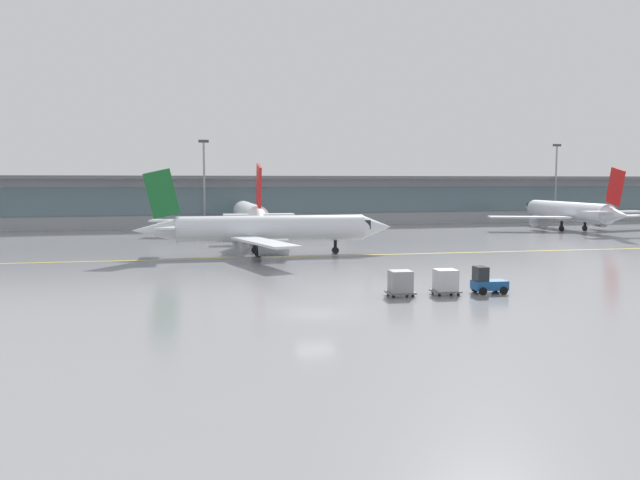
{
  "coord_description": "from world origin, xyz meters",
  "views": [
    {
      "loc": [
        -9.91,
        -39.92,
        8.66
      ],
      "look_at": [
        5.25,
        19.13,
        3.0
      ],
      "focal_mm": 35.82,
      "sensor_mm": 36.0,
      "label": 1
    }
  ],
  "objects_px": {
    "cargo_dolly_lead": "(446,281)",
    "cargo_dolly_trailing": "(400,282)",
    "gate_airplane_2": "(569,212)",
    "taxiing_regional_jet": "(268,229)",
    "gate_airplane_1": "(250,214)",
    "apron_light_mast_1": "(204,181)",
    "apron_light_mast_2": "(556,180)",
    "baggage_tug": "(487,282)"
  },
  "relations": [
    {
      "from": "gate_airplane_2",
      "to": "baggage_tug",
      "type": "bearing_deg",
      "value": 144.5
    },
    {
      "from": "apron_light_mast_1",
      "to": "apron_light_mast_2",
      "type": "distance_m",
      "value": 72.2
    },
    {
      "from": "taxiing_regional_jet",
      "to": "cargo_dolly_lead",
      "type": "distance_m",
      "value": 30.4
    },
    {
      "from": "gate_airplane_1",
      "to": "gate_airplane_2",
      "type": "xyz_separation_m",
      "value": [
        55.93,
        -3.59,
        -0.09
      ]
    },
    {
      "from": "apron_light_mast_1",
      "to": "baggage_tug",
      "type": "bearing_deg",
      "value": -77.19
    },
    {
      "from": "gate_airplane_1",
      "to": "cargo_dolly_trailing",
      "type": "xyz_separation_m",
      "value": [
        3.24,
        -56.82,
        -2.29
      ]
    },
    {
      "from": "gate_airplane_1",
      "to": "apron_light_mast_2",
      "type": "relative_size",
      "value": 2.07
    },
    {
      "from": "gate_airplane_1",
      "to": "baggage_tug",
      "type": "height_order",
      "value": "gate_airplane_1"
    },
    {
      "from": "gate_airplane_1",
      "to": "apron_light_mast_1",
      "type": "height_order",
      "value": "apron_light_mast_1"
    },
    {
      "from": "gate_airplane_1",
      "to": "taxiing_regional_jet",
      "type": "distance_m",
      "value": 28.08
    },
    {
      "from": "apron_light_mast_2",
      "to": "apron_light_mast_1",
      "type": "bearing_deg",
      "value": -179.03
    },
    {
      "from": "cargo_dolly_trailing",
      "to": "baggage_tug",
      "type": "bearing_deg",
      "value": -0.0
    },
    {
      "from": "gate_airplane_2",
      "to": "apron_light_mast_1",
      "type": "distance_m",
      "value": 64.7
    },
    {
      "from": "taxiing_regional_jet",
      "to": "apron_light_mast_2",
      "type": "relative_size",
      "value": 1.87
    },
    {
      "from": "gate_airplane_2",
      "to": "cargo_dolly_trailing",
      "type": "relative_size",
      "value": 14.78
    },
    {
      "from": "taxiing_regional_jet",
      "to": "cargo_dolly_lead",
      "type": "height_order",
      "value": "taxiing_regional_jet"
    },
    {
      "from": "cargo_dolly_lead",
      "to": "cargo_dolly_trailing",
      "type": "relative_size",
      "value": 1.0
    },
    {
      "from": "gate_airplane_2",
      "to": "cargo_dolly_lead",
      "type": "distance_m",
      "value": 72.66
    },
    {
      "from": "taxiing_regional_jet",
      "to": "baggage_tug",
      "type": "bearing_deg",
      "value": -64.73
    },
    {
      "from": "gate_airplane_1",
      "to": "gate_airplane_2",
      "type": "bearing_deg",
      "value": -91.14
    },
    {
      "from": "gate_airplane_1",
      "to": "cargo_dolly_lead",
      "type": "distance_m",
      "value": 57.54
    },
    {
      "from": "gate_airplane_1",
      "to": "cargo_dolly_trailing",
      "type": "bearing_deg",
      "value": -174.21
    },
    {
      "from": "gate_airplane_1",
      "to": "taxiing_regional_jet",
      "type": "height_order",
      "value": "gate_airplane_1"
    },
    {
      "from": "gate_airplane_2",
      "to": "taxiing_regional_jet",
      "type": "bearing_deg",
      "value": 117.84
    },
    {
      "from": "cargo_dolly_lead",
      "to": "cargo_dolly_trailing",
      "type": "height_order",
      "value": "same"
    },
    {
      "from": "cargo_dolly_lead",
      "to": "cargo_dolly_trailing",
      "type": "bearing_deg",
      "value": -180.0
    },
    {
      "from": "gate_airplane_1",
      "to": "apron_light_mast_1",
      "type": "xyz_separation_m",
      "value": [
        -6.08,
        14.07,
        5.3
      ]
    },
    {
      "from": "cargo_dolly_lead",
      "to": "apron_light_mast_2",
      "type": "bearing_deg",
      "value": 54.92
    },
    {
      "from": "cargo_dolly_lead",
      "to": "apron_light_mast_2",
      "type": "distance_m",
      "value": 93.89
    },
    {
      "from": "gate_airplane_1",
      "to": "baggage_tug",
      "type": "xyz_separation_m",
      "value": [
        10.16,
        -57.33,
        -2.45
      ]
    },
    {
      "from": "apron_light_mast_2",
      "to": "gate_airplane_2",
      "type": "bearing_deg",
      "value": -118.32
    },
    {
      "from": "gate_airplane_1",
      "to": "apron_light_mast_2",
      "type": "bearing_deg",
      "value": -74.45
    },
    {
      "from": "taxiing_regional_jet",
      "to": "apron_light_mast_2",
      "type": "xyz_separation_m",
      "value": [
        67.97,
        43.31,
        5.8
      ]
    },
    {
      "from": "gate_airplane_1",
      "to": "taxiing_regional_jet",
      "type": "xyz_separation_m",
      "value": [
        -1.85,
        -28.02,
        -0.32
      ]
    },
    {
      "from": "cargo_dolly_trailing",
      "to": "apron_light_mast_2",
      "type": "xyz_separation_m",
      "value": [
        62.87,
        72.12,
        7.77
      ]
    },
    {
      "from": "baggage_tug",
      "to": "cargo_dolly_lead",
      "type": "relative_size",
      "value": 1.22
    },
    {
      "from": "gate_airplane_1",
      "to": "cargo_dolly_trailing",
      "type": "distance_m",
      "value": 56.96
    },
    {
      "from": "apron_light_mast_1",
      "to": "gate_airplane_1",
      "type": "bearing_deg",
      "value": -66.63
    },
    {
      "from": "apron_light_mast_1",
      "to": "gate_airplane_2",
      "type": "bearing_deg",
      "value": -15.89
    },
    {
      "from": "cargo_dolly_trailing",
      "to": "gate_airplane_2",
      "type": "bearing_deg",
      "value": 49.54
    },
    {
      "from": "apron_light_mast_1",
      "to": "cargo_dolly_trailing",
      "type": "bearing_deg",
      "value": -82.51
    },
    {
      "from": "baggage_tug",
      "to": "apron_light_mast_1",
      "type": "xyz_separation_m",
      "value": [
        -16.24,
        71.4,
        7.75
      ]
    }
  ]
}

